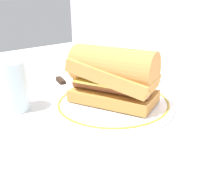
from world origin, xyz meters
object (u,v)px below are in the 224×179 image
Objects in this scene: salt_shaker at (151,69)px; butter_knife at (65,85)px; plate at (112,104)px; drinking_glass at (14,89)px; sausage_sandwich at (112,75)px.

butter_knife is at bearing -122.07° from salt_shaker.
butter_knife is (-0.20, -0.01, -0.00)m from plate.
drinking_glass is 1.41× the size of salt_shaker.
butter_knife is at bearing 110.11° from drinking_glass.
salt_shaker is (-0.06, 0.21, -0.04)m from sausage_sandwich.
sausage_sandwich is at bearing 52.19° from drinking_glass.
salt_shaker is at bearing 83.14° from sausage_sandwich.
plate is 1.83× the size of butter_knife.
drinking_glass is 0.73× the size of butter_knife.
drinking_glass is 0.39m from salt_shaker.
plate is 2.50× the size of drinking_glass.
sausage_sandwich is 0.22m from salt_shaker.
drinking_glass is (-0.14, -0.18, 0.04)m from plate.
drinking_glass is (-0.14, -0.18, -0.03)m from sausage_sandwich.
drinking_glass is at bearing -69.89° from butter_knife.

